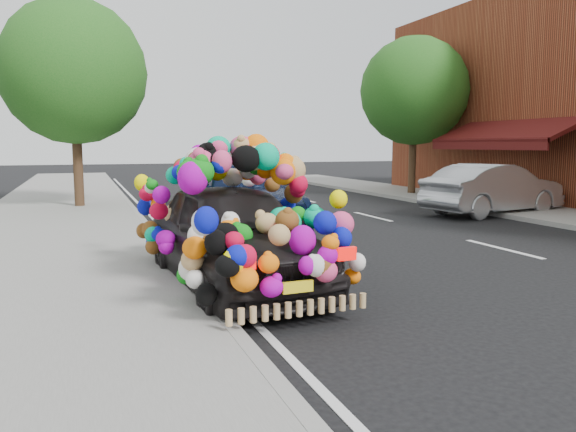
% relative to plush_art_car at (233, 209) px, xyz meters
% --- Properties ---
extents(ground, '(100.00, 100.00, 0.00)m').
position_rel_plush_art_car_xyz_m(ground, '(1.80, 0.90, -1.06)').
color(ground, black).
rests_on(ground, ground).
extents(sidewalk, '(4.00, 60.00, 0.12)m').
position_rel_plush_art_car_xyz_m(sidewalk, '(-2.50, 0.90, -1.00)').
color(sidewalk, gray).
rests_on(sidewalk, ground).
extents(kerb, '(0.15, 60.00, 0.13)m').
position_rel_plush_art_car_xyz_m(kerb, '(-0.55, 0.90, -0.99)').
color(kerb, gray).
rests_on(kerb, ground).
extents(footpath_far, '(3.00, 40.00, 0.12)m').
position_rel_plush_art_car_xyz_m(footpath_far, '(10.00, 3.90, -1.00)').
color(footpath_far, gray).
rests_on(footpath_far, ground).
extents(lane_markings, '(6.00, 50.00, 0.01)m').
position_rel_plush_art_car_xyz_m(lane_markings, '(5.40, 0.90, -1.05)').
color(lane_markings, silver).
rests_on(lane_markings, ground).
extents(tree_near_sidewalk, '(4.20, 4.20, 6.13)m').
position_rel_plush_art_car_xyz_m(tree_near_sidewalk, '(-2.00, 10.40, 2.96)').
color(tree_near_sidewalk, '#332114').
rests_on(tree_near_sidewalk, ground).
extents(tree_far_b, '(4.00, 4.00, 5.90)m').
position_rel_plush_art_car_xyz_m(tree_far_b, '(9.80, 10.90, 2.83)').
color(tree_far_b, '#332114').
rests_on(tree_far_b, ground).
extents(plush_art_car, '(2.32, 4.51, 2.08)m').
position_rel_plush_art_car_xyz_m(plush_art_car, '(0.00, 0.00, 0.00)').
color(plush_art_car, black).
rests_on(plush_art_car, ground).
extents(navy_sedan, '(2.15, 5.21, 1.51)m').
position_rel_plush_art_car_xyz_m(navy_sedan, '(1.60, 5.45, -0.31)').
color(navy_sedan, black).
rests_on(navy_sedan, ground).
extents(silver_hatchback, '(4.47, 2.23, 1.41)m').
position_rel_plush_art_car_xyz_m(silver_hatchback, '(8.80, 5.23, -0.35)').
color(silver_hatchback, '#A7A9AE').
rests_on(silver_hatchback, ground).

